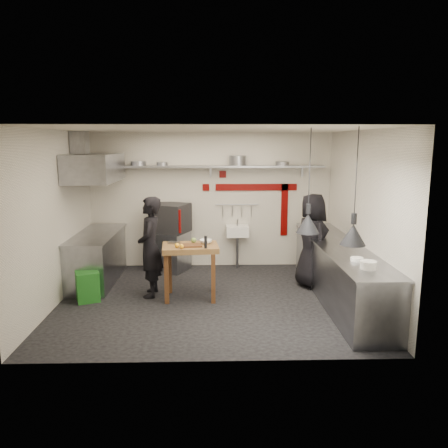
{
  "coord_description": "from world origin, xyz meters",
  "views": [
    {
      "loc": [
        0.03,
        -6.98,
        2.61
      ],
      "look_at": [
        0.23,
        0.3,
        1.24
      ],
      "focal_mm": 35.0,
      "sensor_mm": 36.0,
      "label": 1
    }
  ],
  "objects_px": {
    "oven_stand": "(169,251)",
    "combi_oven": "(171,218)",
    "prep_table": "(191,272)",
    "chef_right": "(312,241)",
    "green_bin": "(88,286)",
    "chef_left": "(150,247)"
  },
  "relations": [
    {
      "from": "oven_stand",
      "to": "chef_left",
      "type": "xyz_separation_m",
      "value": [
        -0.16,
        -1.53,
        0.46
      ]
    },
    {
      "from": "combi_oven",
      "to": "chef_right",
      "type": "distance_m",
      "value": 2.87
    },
    {
      "from": "combi_oven",
      "to": "chef_left",
      "type": "bearing_deg",
      "value": -74.77
    },
    {
      "from": "oven_stand",
      "to": "prep_table",
      "type": "relative_size",
      "value": 0.87
    },
    {
      "from": "chef_right",
      "to": "green_bin",
      "type": "bearing_deg",
      "value": 84.64
    },
    {
      "from": "oven_stand",
      "to": "green_bin",
      "type": "distance_m",
      "value": 2.13
    },
    {
      "from": "oven_stand",
      "to": "combi_oven",
      "type": "xyz_separation_m",
      "value": [
        0.05,
        -0.01,
        0.69
      ]
    },
    {
      "from": "green_bin",
      "to": "prep_table",
      "type": "bearing_deg",
      "value": 2.97
    },
    {
      "from": "chef_left",
      "to": "oven_stand",
      "type": "bearing_deg",
      "value": 173.16
    },
    {
      "from": "oven_stand",
      "to": "prep_table",
      "type": "distance_m",
      "value": 1.75
    },
    {
      "from": "oven_stand",
      "to": "prep_table",
      "type": "xyz_separation_m",
      "value": [
        0.53,
        -1.67,
        0.06
      ]
    },
    {
      "from": "prep_table",
      "to": "green_bin",
      "type": "bearing_deg",
      "value": 178.08
    },
    {
      "from": "green_bin",
      "to": "chef_left",
      "type": "height_order",
      "value": "chef_left"
    },
    {
      "from": "oven_stand",
      "to": "green_bin",
      "type": "bearing_deg",
      "value": -100.83
    },
    {
      "from": "green_bin",
      "to": "chef_right",
      "type": "bearing_deg",
      "value": 9.6
    },
    {
      "from": "oven_stand",
      "to": "chef_right",
      "type": "relative_size",
      "value": 0.47
    },
    {
      "from": "oven_stand",
      "to": "green_bin",
      "type": "xyz_separation_m",
      "value": [
        -1.18,
        -1.76,
        -0.15
      ]
    },
    {
      "from": "prep_table",
      "to": "chef_right",
      "type": "xyz_separation_m",
      "value": [
        2.17,
        0.57,
        0.39
      ]
    },
    {
      "from": "oven_stand",
      "to": "combi_oven",
      "type": "bearing_deg",
      "value": 10.13
    },
    {
      "from": "chef_left",
      "to": "chef_right",
      "type": "bearing_deg",
      "value": 97.6
    },
    {
      "from": "combi_oven",
      "to": "chef_right",
      "type": "height_order",
      "value": "chef_right"
    },
    {
      "from": "oven_stand",
      "to": "chef_left",
      "type": "bearing_deg",
      "value": -72.9
    }
  ]
}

